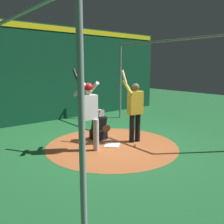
{
  "coord_description": "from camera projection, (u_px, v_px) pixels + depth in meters",
  "views": [
    {
      "loc": [
        4.95,
        -4.02,
        2.18
      ],
      "look_at": [
        0.0,
        0.0,
        0.95
      ],
      "focal_mm": 38.28,
      "sensor_mm": 36.0,
      "label": 1
    }
  ],
  "objects": [
    {
      "name": "visitor",
      "position": [
        135.0,
        108.0,
        6.82
      ],
      "size": [
        0.59,
        0.51,
        2.07
      ],
      "rotation": [
        0.0,
        0.0,
        -0.18
      ],
      "color": "black",
      "rests_on": "ground"
    },
    {
      "name": "ground_plane",
      "position": [
        112.0,
        145.0,
        6.67
      ],
      "size": [
        27.75,
        27.75,
        0.0
      ],
      "primitive_type": "plane",
      "color": "#216633"
    },
    {
      "name": "batter",
      "position": [
        88.0,
        110.0,
        6.09
      ],
      "size": [
        0.68,
        0.49,
        2.11
      ],
      "color": "#B3B3B7",
      "rests_on": "ground"
    },
    {
      "name": "back_wall",
      "position": [
        48.0,
        73.0,
        9.38
      ],
      "size": [
        0.22,
        11.75,
        3.76
      ],
      "color": "#0C3D26",
      "rests_on": "ground"
    },
    {
      "name": "baseball_0",
      "position": [
        135.0,
        145.0,
        6.54
      ],
      "size": [
        0.07,
        0.07,
        0.07
      ],
      "primitive_type": "sphere",
      "color": "white",
      "rests_on": "dirt_circle"
    },
    {
      "name": "cage_frame",
      "position": [
        112.0,
        69.0,
        6.27
      ],
      "size": [
        5.37,
        5.29,
        3.04
      ],
      "color": "gray",
      "rests_on": "ground"
    },
    {
      "name": "home_plate",
      "position": [
        112.0,
        145.0,
        6.67
      ],
      "size": [
        0.59,
        0.59,
        0.01
      ],
      "primitive_type": "cube",
      "rotation": [
        0.0,
        0.0,
        0.79
      ],
      "color": "white",
      "rests_on": "dirt_circle"
    },
    {
      "name": "catcher",
      "position": [
        99.0,
        128.0,
        7.15
      ],
      "size": [
        0.58,
        0.4,
        0.93
      ],
      "color": "black",
      "rests_on": "ground"
    },
    {
      "name": "dirt_circle",
      "position": [
        112.0,
        145.0,
        6.67
      ],
      "size": [
        3.64,
        3.64,
        0.01
      ],
      "primitive_type": "cylinder",
      "color": "#B76033",
      "rests_on": "ground"
    }
  ]
}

